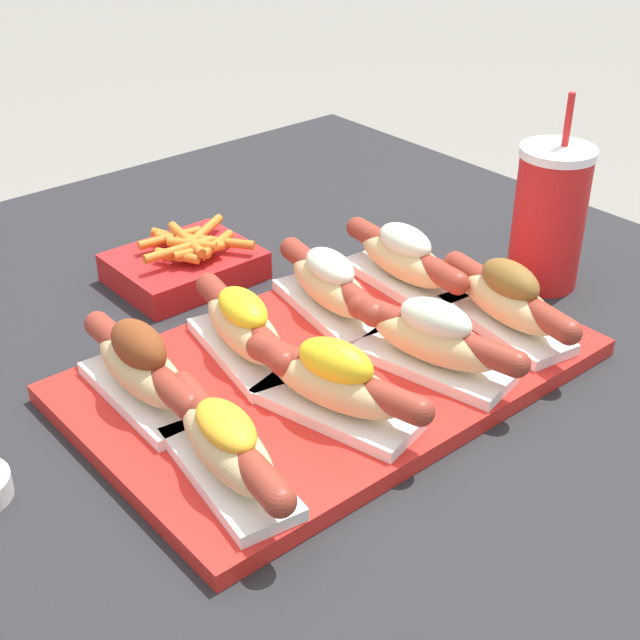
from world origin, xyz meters
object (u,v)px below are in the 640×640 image
Objects in this scene: hot_dog_3 at (508,300)px; drink_cup at (549,217)px; hot_dog_7 at (404,259)px; hot_dog_4 at (141,367)px; hot_dog_5 at (244,327)px; fries_basket at (185,263)px; hot_dog_0 at (227,446)px; serving_tray at (333,370)px; hot_dog_1 at (335,383)px; hot_dog_2 at (434,339)px; hot_dog_6 at (330,285)px.

drink_cup is (0.14, 0.06, 0.03)m from hot_dog_3.
hot_dog_4 is at bearing -179.54° from hot_dog_7.
hot_dog_4 reaches higher than hot_dog_7.
hot_dog_3 is at bearing -29.23° from hot_dog_5.
hot_dog_7 is 1.22× the size of fries_basket.
serving_tray is at bearing 22.90° from hot_dog_0.
hot_dog_5 is at bearing 132.60° from serving_tray.
fries_basket is at bearing 73.05° from hot_dog_5.
serving_tray is at bearing -47.40° from hot_dog_5.
hot_dog_1 is 0.18m from hot_dog_4.
hot_dog_7 is (0.34, 0.00, -0.00)m from hot_dog_4.
hot_dog_3 is at bearing -62.49° from fries_basket.
drink_cup is (0.26, 0.06, 0.03)m from hot_dog_2.
hot_dog_1 is at bearing -129.71° from serving_tray.
hot_dog_2 is 0.27m from drink_cup.
hot_dog_5 is at bearing 132.33° from hot_dog_2.
hot_dog_4 is (-0.24, 0.14, 0.00)m from hot_dog_2.
serving_tray is 0.20m from hot_dog_3.
drink_cup is (0.32, -0.01, 0.08)m from serving_tray.
hot_dog_3 reaches higher than hot_dog_5.
hot_dog_2 is (0.12, -0.01, -0.00)m from hot_dog_1.
hot_dog_5 is 0.39m from drink_cup.
hot_dog_2 is (0.25, 0.00, 0.00)m from hot_dog_0.
hot_dog_6 is (0.24, 0.15, 0.00)m from hot_dog_0.
hot_dog_1 is (0.12, 0.01, 0.00)m from hot_dog_0.
hot_dog_4 is at bearing 88.13° from hot_dog_0.
hot_dog_6 is at bearing 175.68° from hot_dog_7.
drink_cup is at bearing 7.65° from hot_dog_0.
hot_dog_7 is at bearing 0.92° from hot_dog_5.
hot_dog_4 reaches higher than hot_dog_3.
hot_dog_0 is 1.02× the size of hot_dog_1.
serving_tray is at bearing 50.29° from hot_dog_1.
hot_dog_5 and hot_dog_6 have the same top height.
serving_tray is 0.11m from hot_dog_6.
drink_cup reaches higher than hot_dog_5.
hot_dog_5 is (-0.00, 0.13, -0.00)m from hot_dog_1.
hot_dog_6 is 0.99× the size of hot_dog_7.
hot_dog_7 is at bearing 95.59° from hot_dog_3.
hot_dog_7 is at bearing -51.03° from fries_basket.
hot_dog_6 is at bearing 32.29° from hot_dog_0.
hot_dog_4 is (-0.12, 0.13, 0.00)m from hot_dog_1.
hot_dog_5 is (0.12, -0.00, -0.00)m from hot_dog_4.
hot_dog_3 is 0.99× the size of hot_dog_7.
hot_dog_2 is at bearing -47.67° from hot_dog_5.
hot_dog_1 reaches higher than fries_basket.
serving_tray is at bearing -128.94° from hot_dog_6.
hot_dog_7 is (0.11, -0.01, 0.00)m from hot_dog_6.
hot_dog_2 is 0.18m from hot_dog_7.
hot_dog_3 reaches higher than hot_dog_7.
fries_basket is at bearing 80.19° from hot_dog_1.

